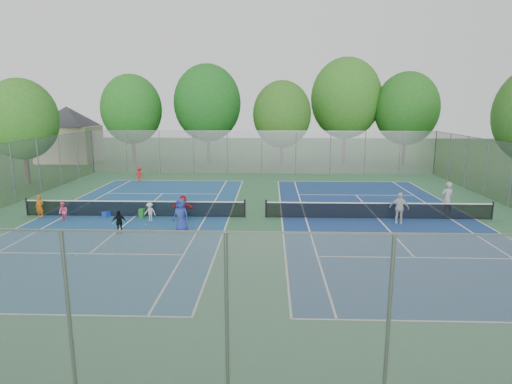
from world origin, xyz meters
TOP-DOWN VIEW (x-y plane):
  - ground at (0.00, 0.00)m, footprint 120.00×120.00m
  - court_pad at (0.00, 0.00)m, footprint 32.00×32.00m
  - court_left at (-7.00, 0.00)m, footprint 10.97×23.77m
  - court_right at (7.00, 0.00)m, footprint 10.97×23.77m
  - net_left at (-7.00, 0.00)m, footprint 12.87×0.10m
  - net_right at (7.00, 0.00)m, footprint 12.87×0.10m
  - fence_north at (0.00, 16.00)m, footprint 32.00×0.10m
  - fence_south at (0.00, -16.00)m, footprint 32.00×0.10m
  - house at (-22.00, 24.00)m, footprint 11.03×11.03m
  - tree_nw at (-14.00, 22.00)m, footprint 6.40×6.40m
  - tree_nl at (-6.00, 23.00)m, footprint 7.20×7.20m
  - tree_nc at (2.00, 21.00)m, footprint 6.00×6.00m
  - tree_nr at (9.00, 24.00)m, footprint 7.60×7.60m
  - tree_ne at (15.00, 22.00)m, footprint 6.60×6.60m
  - tree_side_w at (-19.00, 10.00)m, footprint 5.60×5.60m
  - ball_crate at (-8.67, -0.11)m, footprint 0.48×0.48m
  - ball_hopper at (-6.50, -0.32)m, footprint 0.33×0.33m
  - student_a at (-12.29, -0.60)m, footprint 0.53×0.39m
  - student_b at (-10.62, -1.22)m, footprint 0.65×0.59m
  - student_c at (-5.86, -0.93)m, footprint 0.76×0.55m
  - student_d at (-6.74, -3.36)m, footprint 0.75×0.45m
  - student_e at (-3.69, -2.93)m, footprint 0.98×0.80m
  - student_f at (-4.04, -0.68)m, footprint 1.37×0.60m
  - child_far_baseline at (-10.24, 11.50)m, footprint 0.88×0.65m
  - instructor at (11.19, 0.92)m, footprint 0.80×0.60m
  - teen_court_b at (7.89, -0.93)m, footprint 1.09×0.67m
  - tennis_ball_0 at (-6.98, -3.11)m, footprint 0.07×0.07m
  - tennis_ball_1 at (-6.10, -6.08)m, footprint 0.07×0.07m
  - tennis_ball_2 at (-5.11, -3.11)m, footprint 0.07×0.07m
  - tennis_ball_3 at (-5.85, -1.86)m, footprint 0.07×0.07m
  - tennis_ball_4 at (-11.30, -3.14)m, footprint 0.07×0.07m
  - tennis_ball_5 at (-5.74, -5.35)m, footprint 0.07×0.07m
  - tennis_ball_6 at (-4.41, -4.31)m, footprint 0.07×0.07m
  - tennis_ball_7 at (-7.70, -1.68)m, footprint 0.07×0.07m
  - tennis_ball_8 at (-7.43, -6.78)m, footprint 0.07×0.07m
  - tennis_ball_9 at (-4.82, -2.91)m, footprint 0.07×0.07m
  - tennis_ball_10 at (-6.72, -5.40)m, footprint 0.07×0.07m
  - tennis_ball_11 at (-7.23, -1.57)m, footprint 0.07×0.07m

SIDE VIEW (x-z plane):
  - ground at x=0.00m, z-range 0.00..0.00m
  - court_pad at x=0.00m, z-range 0.00..0.01m
  - court_left at x=-7.00m, z-range 0.01..0.02m
  - court_right at x=7.00m, z-range 0.01..0.02m
  - tennis_ball_0 at x=-6.98m, z-range 0.00..0.07m
  - tennis_ball_1 at x=-6.10m, z-range 0.00..0.07m
  - tennis_ball_2 at x=-5.11m, z-range 0.00..0.07m
  - tennis_ball_3 at x=-5.85m, z-range 0.00..0.07m
  - tennis_ball_4 at x=-11.30m, z-range 0.00..0.07m
  - tennis_ball_5 at x=-5.74m, z-range 0.00..0.07m
  - tennis_ball_6 at x=-4.41m, z-range 0.00..0.07m
  - tennis_ball_7 at x=-7.70m, z-range 0.00..0.07m
  - tennis_ball_8 at x=-7.43m, z-range 0.00..0.07m
  - tennis_ball_9 at x=-4.82m, z-range 0.00..0.07m
  - tennis_ball_10 at x=-6.72m, z-range 0.00..0.07m
  - tennis_ball_11 at x=-7.23m, z-range 0.00..0.07m
  - ball_crate at x=-8.67m, z-range 0.00..0.31m
  - ball_hopper at x=-6.50m, z-range 0.00..0.54m
  - net_left at x=-7.00m, z-range 0.00..0.91m
  - net_right at x=7.00m, z-range 0.00..0.91m
  - student_c at x=-5.86m, z-range 0.00..1.06m
  - student_b at x=-10.62m, z-range 0.00..1.10m
  - student_d at x=-6.74m, z-range 0.00..1.20m
  - child_far_baseline at x=-10.24m, z-range 0.00..1.22m
  - student_a at x=-12.29m, z-range 0.00..1.34m
  - student_f at x=-4.04m, z-range 0.00..1.42m
  - teen_court_b at x=7.89m, z-range 0.00..1.73m
  - student_e at x=-3.69m, z-range 0.00..1.73m
  - instructor at x=11.19m, z-range 0.00..1.99m
  - fence_north at x=0.00m, z-range 0.00..4.00m
  - fence_south at x=0.00m, z-range 0.00..4.00m
  - house at x=-22.00m, z-range 0.56..7.86m
  - tree_side_w at x=-19.00m, z-range 1.01..9.48m
  - tree_nc at x=2.00m, z-range 0.97..9.82m
  - tree_nw at x=-14.00m, z-range 1.10..10.68m
  - tree_ne at x=15.00m, z-range 1.08..10.85m
  - tree_nl at x=-6.00m, z-range 1.20..11.89m
  - tree_nr at x=9.00m, z-range 1.33..12.75m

